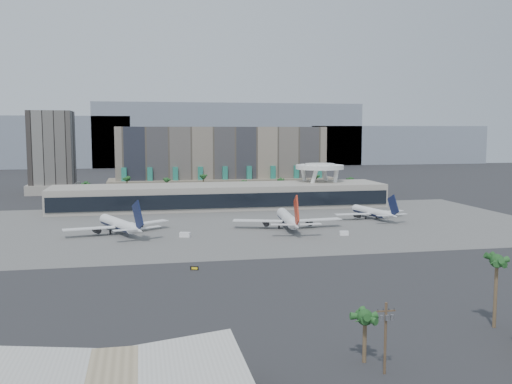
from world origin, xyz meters
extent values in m
plane|color=#232326|center=(0.00, 0.00, 0.00)|extent=(900.00, 900.00, 0.00)
cube|color=#5B5B59|center=(0.00, 55.00, 0.03)|extent=(260.00, 130.00, 0.06)
cube|color=gray|center=(-180.00, 470.00, 27.50)|extent=(260.00, 60.00, 55.00)
cube|color=gray|center=(60.00, 470.00, 35.00)|extent=(300.00, 60.00, 70.00)
cube|color=gray|center=(260.00, 470.00, 22.50)|extent=(220.00, 60.00, 45.00)
cube|color=gray|center=(10.00, 175.00, 21.00)|extent=(130.00, 22.00, 42.00)
cube|color=tan|center=(10.00, 173.00, 5.00)|extent=(140.00, 30.00, 10.00)
cube|color=#257F6B|center=(-50.00, 163.00, 9.00)|extent=(3.00, 2.00, 18.00)
cube|color=#257F6B|center=(-35.00, 163.00, 9.00)|extent=(3.00, 2.00, 18.00)
cube|color=#257F6B|center=(-20.00, 163.00, 9.00)|extent=(3.00, 2.00, 18.00)
cube|color=#257F6B|center=(-5.00, 163.00, 9.00)|extent=(3.00, 2.00, 18.00)
cube|color=#257F6B|center=(10.00, 163.00, 9.00)|extent=(3.00, 2.00, 18.00)
cube|color=#257F6B|center=(25.00, 163.00, 9.00)|extent=(3.00, 2.00, 18.00)
cube|color=#257F6B|center=(40.00, 163.00, 9.00)|extent=(3.00, 2.00, 18.00)
cube|color=#257F6B|center=(55.00, 163.00, 9.00)|extent=(3.00, 2.00, 18.00)
cube|color=#257F6B|center=(70.00, 163.00, 9.00)|extent=(3.00, 2.00, 18.00)
cube|color=black|center=(-95.00, 200.00, 26.00)|extent=(26.00, 26.00, 52.00)
cube|color=#B0A99A|center=(-95.00, 200.00, 3.00)|extent=(30.00, 30.00, 6.00)
cube|color=#B0A99A|center=(0.00, 110.00, 6.00)|extent=(170.00, 32.00, 12.00)
cube|color=black|center=(0.00, 93.80, 5.50)|extent=(168.00, 0.60, 7.00)
cube|color=black|center=(0.00, 110.00, 13.25)|extent=(170.00, 12.00, 2.50)
cylinder|color=white|center=(61.36, 122.36, 11.00)|extent=(6.98, 6.99, 21.89)
cylinder|color=white|center=(48.64, 122.36, 11.00)|extent=(6.98, 6.99, 21.89)
cylinder|color=white|center=(48.64, 109.64, 11.00)|extent=(6.98, 6.99, 21.89)
cylinder|color=white|center=(61.36, 109.64, 11.00)|extent=(6.98, 6.99, 21.89)
cylinder|color=white|center=(55.00, 116.00, 20.00)|extent=(26.00, 26.00, 2.20)
cylinder|color=white|center=(55.00, 116.00, 21.30)|extent=(16.00, 16.00, 1.20)
cylinder|color=brown|center=(-70.00, 145.00, 6.00)|extent=(0.70, 0.70, 12.00)
sphere|color=#1E4C1F|center=(-70.00, 145.00, 11.70)|extent=(2.80, 2.80, 2.80)
cylinder|color=brown|center=(-48.00, 145.00, 6.00)|extent=(0.70, 0.70, 12.00)
sphere|color=#1E4C1F|center=(-48.00, 145.00, 11.70)|extent=(2.80, 2.80, 2.80)
cylinder|color=brown|center=(-26.00, 145.00, 6.00)|extent=(0.70, 0.70, 12.00)
sphere|color=#1E4C1F|center=(-26.00, 145.00, 11.70)|extent=(2.80, 2.80, 2.80)
cylinder|color=brown|center=(-5.00, 145.00, 6.00)|extent=(0.70, 0.70, 12.00)
sphere|color=#1E4C1F|center=(-5.00, 145.00, 11.70)|extent=(2.80, 2.80, 2.80)
cylinder|color=brown|center=(18.00, 145.00, 6.00)|extent=(0.70, 0.70, 12.00)
sphere|color=#1E4C1F|center=(18.00, 145.00, 11.70)|extent=(2.80, 2.80, 2.80)
cylinder|color=brown|center=(40.00, 145.00, 6.00)|extent=(0.70, 0.70, 12.00)
sphere|color=#1E4C1F|center=(40.00, 145.00, 11.70)|extent=(2.80, 2.80, 2.80)
cylinder|color=brown|center=(62.00, 145.00, 6.00)|extent=(0.70, 0.70, 12.00)
sphere|color=#1E4C1F|center=(62.00, 145.00, 11.70)|extent=(2.80, 2.80, 2.80)
cylinder|color=brown|center=(85.00, 145.00, 6.00)|extent=(0.70, 0.70, 12.00)
sphere|color=#1E4C1F|center=(85.00, 145.00, 11.70)|extent=(2.80, 2.80, 2.80)
cube|color=silver|center=(-54.00, -102.00, 6.40)|extent=(18.65, 22.60, 2.30)
cube|color=silver|center=(-36.00, -102.00, 6.40)|extent=(18.65, 22.60, 2.30)
cylinder|color=#4C3826|center=(-2.00, -96.00, 6.00)|extent=(0.44, 0.44, 12.00)
cube|color=#4C3826|center=(-2.00, -96.00, 10.60)|extent=(3.20, 0.22, 0.22)
cylinder|color=slate|center=(-2.90, -96.35, 9.60)|extent=(0.56, 0.56, 0.90)
cylinder|color=slate|center=(-2.00, -96.35, 9.60)|extent=(0.56, 0.56, 0.90)
cylinder|color=slate|center=(-1.10, -96.35, 9.60)|extent=(0.56, 0.56, 0.90)
cylinder|color=black|center=(-3.40, -96.00, 10.85)|extent=(0.12, 0.12, 0.30)
cylinder|color=black|center=(-0.60, -96.00, 10.85)|extent=(0.12, 0.12, 0.30)
cylinder|color=white|center=(-49.66, 44.86, 3.79)|extent=(15.11, 28.10, 4.21)
cylinder|color=#111838|center=(-49.66, 44.86, 3.63)|extent=(14.81, 27.54, 4.13)
cone|color=white|center=(-56.10, 60.03, 3.79)|extent=(5.73, 6.01, 4.21)
cone|color=white|center=(-42.39, 27.76, 4.11)|extent=(7.59, 10.38, 4.21)
cube|color=white|center=(-59.91, 39.36, 3.16)|extent=(19.42, 7.76, 0.37)
cube|color=white|center=(-38.58, 48.42, 3.16)|extent=(17.95, 14.33, 0.37)
cylinder|color=black|center=(-57.21, 41.08, 2.11)|extent=(3.78, 4.79, 2.32)
cylinder|color=black|center=(-41.69, 47.67, 2.11)|extent=(3.78, 4.79, 2.32)
cube|color=#111838|center=(-41.77, 26.30, 9.59)|extent=(4.22, 9.01, 11.09)
cube|color=white|center=(-46.34, 24.93, 4.64)|extent=(8.74, 4.42, 0.26)
cube|color=white|center=(-37.62, 28.64, 4.64)|extent=(8.42, 6.33, 0.26)
cylinder|color=black|center=(-54.04, 55.18, 0.84)|extent=(0.53, 0.53, 1.69)
cylinder|color=black|center=(-52.35, 42.57, 0.84)|extent=(0.74, 0.74, 1.69)
cylinder|color=black|center=(-46.14, 45.21, 0.84)|extent=(0.74, 0.74, 1.69)
cylinder|color=white|center=(18.05, 43.69, 4.02)|extent=(7.42, 30.72, 4.46)
cylinder|color=#111838|center=(18.05, 43.69, 3.85)|extent=(7.27, 30.11, 4.37)
cone|color=white|center=(19.76, 61.05, 4.02)|extent=(4.93, 5.43, 4.46)
cone|color=white|center=(16.12, 24.10, 4.35)|extent=(5.42, 10.43, 4.46)
cube|color=white|center=(5.73, 43.78, 3.35)|extent=(20.49, 10.33, 0.39)
cube|color=white|center=(30.15, 41.38, 3.35)|extent=(20.45, 6.67, 0.39)
cylinder|color=black|center=(9.11, 44.01, 2.23)|extent=(2.88, 4.68, 2.45)
cylinder|color=black|center=(26.88, 42.26, 2.23)|extent=(2.88, 4.68, 2.45)
cube|color=#B02914|center=(15.96, 22.44, 10.15)|extent=(1.55, 10.14, 11.75)
cube|color=white|center=(11.02, 23.48, 4.91)|extent=(9.25, 4.49, 0.28)
cube|color=white|center=(21.01, 22.50, 4.91)|extent=(9.02, 2.82, 0.28)
cylinder|color=black|center=(19.21, 55.50, 0.89)|extent=(0.56, 0.56, 1.78)
cylinder|color=black|center=(14.39, 42.93, 0.89)|extent=(0.78, 0.78, 1.78)
cylinder|color=black|center=(21.49, 42.23, 0.89)|extent=(0.78, 0.78, 1.78)
cylinder|color=white|center=(61.21, 60.59, 3.19)|extent=(8.30, 24.40, 3.54)
cylinder|color=#111838|center=(61.21, 60.59, 3.06)|extent=(8.13, 23.91, 3.47)
cone|color=white|center=(58.44, 74.17, 3.19)|extent=(4.27, 4.62, 3.54)
cone|color=white|center=(64.33, 45.27, 3.46)|extent=(5.07, 8.52, 3.54)
cube|color=white|center=(51.84, 57.78, 2.66)|extent=(15.98, 3.68, 0.31)
cube|color=white|center=(70.94, 61.67, 2.66)|extent=(16.04, 9.61, 0.31)
cylinder|color=black|center=(54.35, 58.74, 1.77)|extent=(2.62, 3.86, 1.95)
cylinder|color=black|center=(68.25, 61.57, 1.77)|extent=(2.62, 3.86, 1.95)
cube|color=#111838|center=(64.60, 43.97, 8.06)|extent=(2.04, 7.97, 9.33)
cube|color=white|center=(60.60, 43.61, 3.90)|extent=(7.20, 2.38, 0.22)
cube|color=white|center=(68.42, 45.20, 3.90)|extent=(7.33, 4.21, 0.22)
cylinder|color=black|center=(59.33, 69.83, 0.71)|extent=(0.44, 0.44, 1.42)
cylinder|color=black|center=(58.61, 59.16, 0.71)|extent=(0.62, 0.62, 1.42)
cylinder|color=black|center=(64.17, 60.29, 0.71)|extent=(0.62, 0.62, 1.42)
cube|color=white|center=(-24.67, 31.30, 0.94)|extent=(4.26, 3.09, 1.88)
cube|color=white|center=(34.96, 23.14, 0.84)|extent=(3.51, 2.36, 1.67)
cube|color=black|center=(-25.98, -19.80, 0.54)|extent=(2.36, 1.09, 1.08)
cube|color=gold|center=(-25.98, -20.00, 0.54)|extent=(1.66, 0.62, 0.65)
cylinder|color=black|center=(-26.84, -19.80, 0.33)|extent=(0.13, 0.13, 0.65)
cylinder|color=black|center=(-25.11, -19.80, 0.33)|extent=(0.13, 0.13, 0.65)
cylinder|color=brown|center=(-3.45, -90.88, 4.13)|extent=(0.70, 0.70, 8.27)
sphere|color=#1E4C1F|center=(-3.45, -90.88, 7.97)|extent=(2.80, 2.80, 2.80)
cylinder|color=brown|center=(29.05, -79.73, 7.02)|extent=(0.70, 0.70, 14.04)
sphere|color=#1E4C1F|center=(29.05, -79.73, 13.74)|extent=(2.80, 2.80, 2.80)
camera|label=1|loc=(-40.55, -179.61, 39.69)|focal=40.00mm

